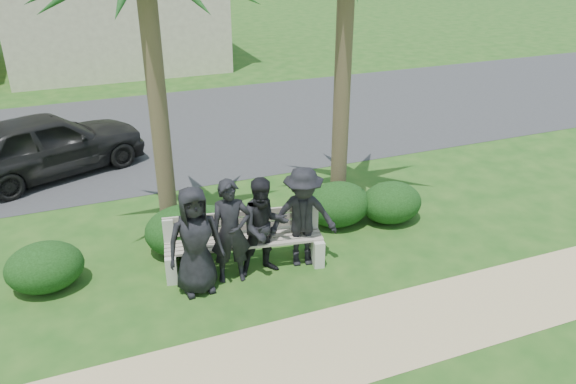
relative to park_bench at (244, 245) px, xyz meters
name	(u,v)px	position (x,y,z in m)	size (l,w,h in m)	color
ground	(299,275)	(0.76, -0.59, -0.42)	(160.00, 160.00, 0.00)	#1B4914
footpath	(348,342)	(0.76, -2.39, -0.42)	(30.00, 1.60, 0.01)	tan
asphalt_street	(192,128)	(0.76, 7.41, -0.42)	(160.00, 8.00, 0.01)	#2D2D30
park_bench	(244,245)	(0.00, 0.00, 0.00)	(2.73, 1.05, 0.92)	gray
man_a	(195,241)	(-0.89, -0.38, 0.48)	(0.87, 0.57, 1.79)	black
man_b	(231,232)	(-0.29, -0.29, 0.47)	(0.65, 0.42, 1.77)	black
man_c	(264,227)	(0.27, -0.29, 0.44)	(0.83, 0.65, 1.71)	black
man_d	(303,217)	(0.96, -0.27, 0.47)	(1.15, 0.66, 1.77)	black
hedge_a	(44,266)	(-3.13, 0.58, -0.02)	(1.21, 1.00, 0.79)	black
hedge_b	(183,229)	(-0.85, 0.89, 0.02)	(1.33, 1.10, 0.87)	black
hedge_c	(203,225)	(-0.45, 1.04, -0.06)	(1.10, 0.91, 0.72)	black
hedge_e	(338,203)	(2.15, 0.82, 0.01)	(1.30, 1.07, 0.85)	black
hedge_f	(391,201)	(3.18, 0.55, -0.02)	(1.22, 1.01, 0.80)	black
car_a	(47,144)	(-3.01, 5.38, 0.33)	(1.75, 4.36, 1.49)	black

